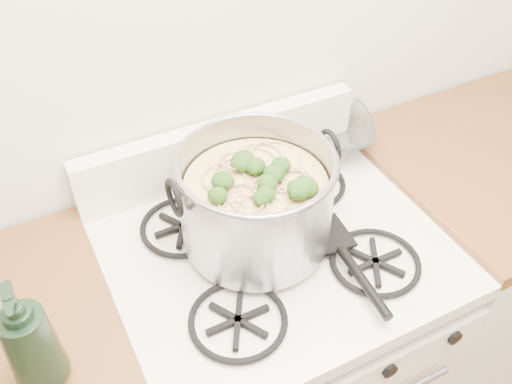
% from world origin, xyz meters
% --- Properties ---
extents(gas_range, '(0.76, 0.66, 0.92)m').
position_xyz_m(gas_range, '(0.00, 1.26, 0.44)').
color(gas_range, white).
rests_on(gas_range, ground).
extents(counter_right, '(1.00, 0.65, 0.92)m').
position_xyz_m(counter_right, '(0.88, 1.26, 0.46)').
color(counter_right, silver).
rests_on(counter_right, ground).
extents(stock_pot, '(0.38, 0.35, 0.23)m').
position_xyz_m(stock_pot, '(-0.03, 1.30, 1.03)').
color(stock_pot, '#929199').
rests_on(stock_pot, gas_range).
extents(spatula, '(0.32, 0.33, 0.02)m').
position_xyz_m(spatula, '(0.11, 1.22, 0.94)').
color(spatula, black).
rests_on(spatula, gas_range).
extents(glass_bowl, '(0.14, 0.14, 0.03)m').
position_xyz_m(glass_bowl, '(0.30, 1.54, 0.94)').
color(glass_bowl, white).
rests_on(glass_bowl, gas_range).
extents(bottle, '(0.10, 0.10, 0.25)m').
position_xyz_m(bottle, '(-0.54, 1.16, 1.05)').
color(bottle, black).
rests_on(bottle, counter_left).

